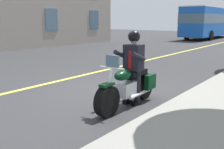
{
  "coord_description": "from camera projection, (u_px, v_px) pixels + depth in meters",
  "views": [
    {
      "loc": [
        5.54,
        4.47,
        1.97
      ],
      "look_at": [
        1.0,
        0.92,
        0.75
      ],
      "focal_mm": 41.43,
      "sensor_mm": 36.0,
      "label": 1
    }
  ],
  "objects": [
    {
      "name": "motorcycle_main",
      "position": [
        129.0,
        87.0,
        5.96
      ],
      "size": [
        2.22,
        0.65,
        1.26
      ],
      "color": "black",
      "rests_on": "ground_plane"
    },
    {
      "name": "lane_center_stripe",
      "position": [
        61.0,
        80.0,
        8.58
      ],
      "size": [
        60.0,
        0.16,
        0.01
      ],
      "primitive_type": "cube",
      "color": "#E5DB4C",
      "rests_on": "ground_plane"
    },
    {
      "name": "ground_plane",
      "position": [
        108.0,
        90.0,
        7.37
      ],
      "size": [
        80.0,
        80.0,
        0.0
      ],
      "primitive_type": "plane",
      "color": "#333335"
    },
    {
      "name": "bus_near",
      "position": [
        210.0,
        21.0,
        28.15
      ],
      "size": [
        11.05,
        2.7,
        3.3
      ],
      "color": "blue",
      "rests_on": "ground_plane"
    },
    {
      "name": "rider_main",
      "position": [
        133.0,
        61.0,
        5.99
      ],
      "size": [
        0.64,
        0.57,
        1.74
      ],
      "color": "black",
      "rests_on": "ground_plane"
    }
  ]
}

